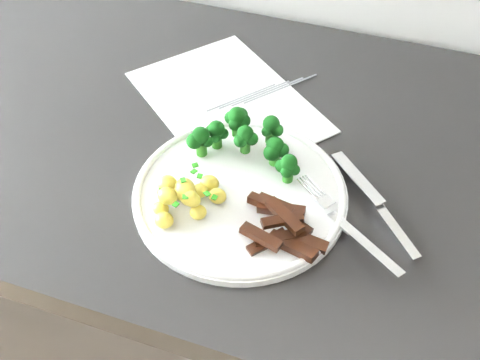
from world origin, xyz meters
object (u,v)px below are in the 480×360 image
Objects in this scene: broccoli at (247,138)px; plate at (240,193)px; fork at (350,228)px; knife at (384,215)px; potatoes at (183,193)px; beef_strips at (282,225)px; counter at (238,315)px; recipe_paper at (227,101)px.

plate is at bearing -79.01° from broccoli.
fork is 0.05m from knife.
broccoli is 1.63× the size of potatoes.
beef_strips is at bearing -32.49° from plate.
recipe_paper is at bearing 119.03° from counter.
plate is (0.08, -0.17, 0.01)m from recipe_paper.
potatoes is (-0.06, -0.04, 0.02)m from plate.
beef_strips is at bearing -53.50° from broccoli.
plate is at bearing 172.41° from fork.
potatoes is 0.63× the size of fork.
potatoes is (-0.02, -0.14, 0.48)m from counter.
counter is 23.09× the size of beef_strips.
potatoes is (-0.04, -0.10, -0.01)m from broccoli.
counter is at bearing 160.48° from knife.
counter is 0.51m from beef_strips.
potatoes reaches higher than counter.
beef_strips is (0.08, -0.10, -0.02)m from broccoli.
recipe_paper reaches higher than counter.
potatoes is 0.65× the size of knife.
broccoli is (0.07, -0.10, 0.04)m from recipe_paper.
potatoes is 0.24m from knife.
broccoli is (-0.01, 0.06, 0.03)m from plate.
counter is 0.52m from knife.
knife reaches higher than recipe_paper.
beef_strips is (0.06, -0.04, 0.01)m from plate.
broccoli is at bearing -58.08° from recipe_paper.
plate is at bearing 147.51° from beef_strips.
broccoli is at bearing 66.36° from potatoes.
broccoli reaches higher than plate.
fork is at bearing 17.23° from beef_strips.
counter is at bearing 147.09° from fork.
recipe_paper is at bearing 114.79° from plate.
recipe_paper is (-0.04, 0.07, 0.46)m from counter.
beef_strips is (0.14, -0.21, 0.02)m from recipe_paper.
plate is 0.08m from beef_strips.
fork is 1.04× the size of knife.
plate is at bearing 34.77° from potatoes.
broccoli is 1.42× the size of beef_strips.
beef_strips reaches higher than counter.
broccoli reaches higher than fork.
knife is at bearing -19.52° from counter.
broccoli is 1.07× the size of knife.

